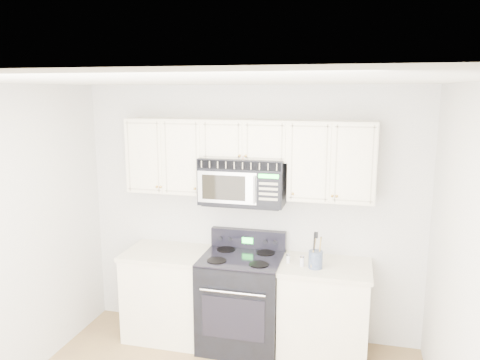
% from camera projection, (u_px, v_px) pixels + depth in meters
% --- Properties ---
extents(room, '(3.51, 3.51, 2.61)m').
position_uv_depth(room, '(194.00, 277.00, 3.17)').
color(room, olive).
rests_on(room, ground).
extents(base_cabinet_left, '(0.86, 0.65, 0.92)m').
position_uv_depth(base_cabinet_left, '(169.00, 296.00, 4.90)').
color(base_cabinet_left, silver).
rests_on(base_cabinet_left, ground).
extents(base_cabinet_right, '(0.86, 0.65, 0.92)m').
position_uv_depth(base_cabinet_right, '(324.00, 313.00, 4.52)').
color(base_cabinet_right, silver).
rests_on(base_cabinet_right, ground).
extents(range, '(0.79, 0.71, 1.13)m').
position_uv_depth(range, '(242.00, 300.00, 4.68)').
color(range, black).
rests_on(range, ground).
extents(upper_cabinets, '(2.44, 0.37, 0.75)m').
position_uv_depth(upper_cabinets, '(247.00, 154.00, 4.56)').
color(upper_cabinets, silver).
rests_on(upper_cabinets, ground).
extents(microwave, '(0.82, 0.46, 0.45)m').
position_uv_depth(microwave, '(243.00, 180.00, 4.57)').
color(microwave, black).
rests_on(microwave, ground).
extents(utensil_crock, '(0.13, 0.13, 0.35)m').
position_uv_depth(utensil_crock, '(315.00, 259.00, 4.33)').
color(utensil_crock, slate).
rests_on(utensil_crock, base_cabinet_right).
extents(shaker_salt, '(0.04, 0.04, 0.09)m').
position_uv_depth(shaker_salt, '(288.00, 258.00, 4.46)').
color(shaker_salt, silver).
rests_on(shaker_salt, base_cabinet_right).
extents(shaker_pepper, '(0.04, 0.04, 0.10)m').
position_uv_depth(shaker_pepper, '(302.00, 261.00, 4.38)').
color(shaker_pepper, silver).
rests_on(shaker_pepper, base_cabinet_right).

